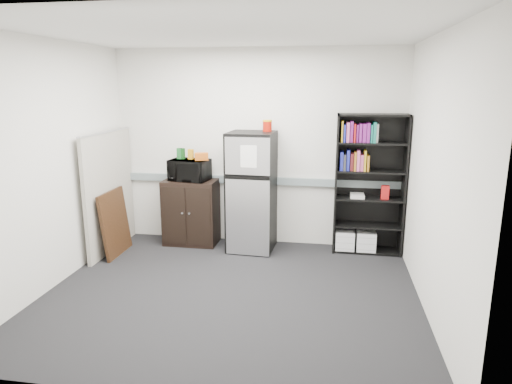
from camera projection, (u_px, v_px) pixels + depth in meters
floor at (231, 293)px, 4.96m from camera, size 4.00×4.00×0.00m
wall_back at (257, 148)px, 6.33m from camera, size 4.00×0.02×2.70m
wall_right at (435, 178)px, 4.33m from camera, size 0.02×3.50×2.70m
wall_left at (51, 166)px, 4.97m from camera, size 0.02×3.50×2.70m
ceiling at (228, 32)px, 4.34m from camera, size 4.00×3.50×0.02m
electrical_raceway at (257, 180)px, 6.40m from camera, size 3.92×0.05×0.10m
wall_note at (232, 133)px, 6.33m from camera, size 0.14×0.00×0.10m
bookshelf at (368, 181)px, 6.00m from camera, size 0.90×0.34×1.85m
cubicle_partition at (110, 192)px, 6.11m from camera, size 0.06×1.30×1.62m
cabinet at (191, 212)px, 6.44m from camera, size 0.73×0.49×0.92m
microwave at (189, 170)px, 6.29m from camera, size 0.57×0.43×0.29m
snack_box_a at (180, 154)px, 6.29m from camera, size 0.08×0.07×0.15m
snack_box_b at (182, 154)px, 6.29m from camera, size 0.08×0.06×0.15m
snack_box_c at (191, 154)px, 6.27m from camera, size 0.08×0.06×0.14m
snack_bag at (201, 157)px, 6.20m from camera, size 0.20×0.15×0.10m
refrigerator at (252, 192)px, 6.14m from camera, size 0.63×0.66×1.61m
coffee_can at (267, 125)px, 6.03m from camera, size 0.12×0.12×0.17m
framed_poster at (115, 223)px, 6.02m from camera, size 0.13×0.67×0.86m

